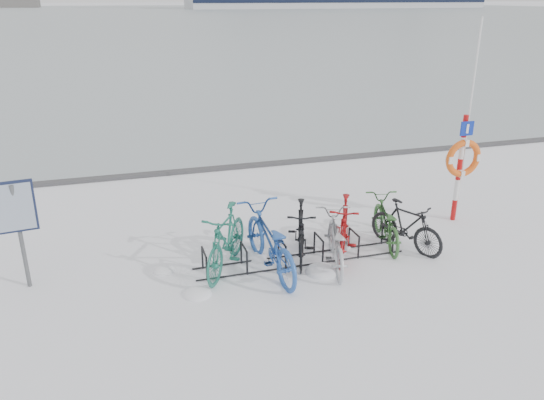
% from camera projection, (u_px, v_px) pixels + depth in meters
% --- Properties ---
extents(ground, '(900.00, 900.00, 0.00)m').
position_uv_depth(ground, '(300.00, 261.00, 9.92)').
color(ground, white).
rests_on(ground, ground).
extents(ice_sheet, '(400.00, 298.00, 0.02)m').
position_uv_depth(ice_sheet, '(115.00, 14.00, 148.45)').
color(ice_sheet, '#9AA7AE').
rests_on(ice_sheet, ground).
extents(quay_edge, '(400.00, 0.25, 0.10)m').
position_uv_depth(quay_edge, '(231.00, 167.00, 15.17)').
color(quay_edge, '#3F3F42').
rests_on(quay_edge, ground).
extents(bike_rack, '(4.00, 0.48, 0.46)m').
position_uv_depth(bike_rack, '(300.00, 252.00, 9.85)').
color(bike_rack, black).
rests_on(bike_rack, ground).
extents(info_board, '(0.65, 0.31, 1.89)m').
position_uv_depth(info_board, '(16.00, 213.00, 8.54)').
color(info_board, '#595B5E').
rests_on(info_board, ground).
extents(lifebuoy_station, '(0.82, 0.23, 4.26)m').
position_uv_depth(lifebuoy_station, '(463.00, 158.00, 11.18)').
color(lifebuoy_station, '#B00E0F').
rests_on(lifebuoy_station, ground).
extents(bike_0, '(1.50, 1.98, 1.19)m').
position_uv_depth(bike_0, '(226.00, 238.00, 9.46)').
color(bike_0, '#1D6553').
rests_on(bike_0, ground).
extents(bike_1, '(0.98, 2.32, 1.19)m').
position_uv_depth(bike_1, '(269.00, 239.00, 9.40)').
color(bike_1, '#2651A2').
rests_on(bike_1, ground).
extents(bike_2, '(1.06, 1.87, 1.08)m').
position_uv_depth(bike_2, '(301.00, 230.00, 9.90)').
color(bike_2, black).
rests_on(bike_2, ground).
extents(bike_3, '(1.15, 1.99, 0.99)m').
position_uv_depth(bike_3, '(335.00, 239.00, 9.63)').
color(bike_3, '#A7ABB0').
rests_on(bike_3, ground).
extents(bike_4, '(1.31, 1.91, 1.13)m').
position_uv_depth(bike_4, '(344.00, 226.00, 10.01)').
color(bike_4, maroon).
rests_on(bike_4, ground).
extents(bike_5, '(1.04, 1.92, 0.96)m').
position_uv_depth(bike_5, '(386.00, 220.00, 10.50)').
color(bike_5, '#2E5E2A').
rests_on(bike_5, ground).
extents(bike_6, '(1.13, 1.68, 0.99)m').
position_uv_depth(bike_6, '(406.00, 225.00, 10.26)').
color(bike_6, black).
rests_on(bike_6, ground).
extents(snow_drifts, '(5.62, 1.54, 0.22)m').
position_uv_depth(snow_drifts, '(296.00, 266.00, 9.74)').
color(snow_drifts, white).
rests_on(snow_drifts, ground).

